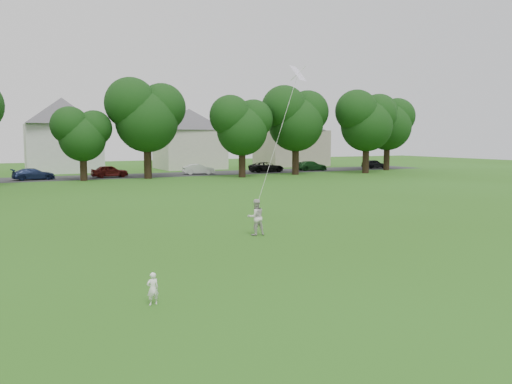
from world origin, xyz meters
name	(u,v)px	position (x,y,z in m)	size (l,w,h in m)	color
ground	(259,279)	(0.00, 0.00, 0.00)	(160.00, 160.00, 0.00)	#295814
street	(75,178)	(0.00, 42.00, 0.01)	(90.00, 7.00, 0.01)	#2D2D30
toddler	(153,289)	(-3.34, -0.83, 0.41)	(0.30, 0.19, 0.81)	white
older_boy	(256,217)	(2.88, 5.94, 0.77)	(0.75, 0.58, 1.53)	silver
kite	(278,139)	(4.13, 6.34, 4.01)	(1.76, 0.90, 6.43)	white
tree_row	(145,116)	(5.95, 36.02, 6.27)	(80.66, 9.69, 10.33)	black
parked_cars	(138,171)	(6.39, 41.00, 0.60)	(70.94, 2.11, 1.28)	black
house_row	(62,131)	(-0.04, 52.00, 4.92)	(76.98, 13.95, 10.54)	beige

